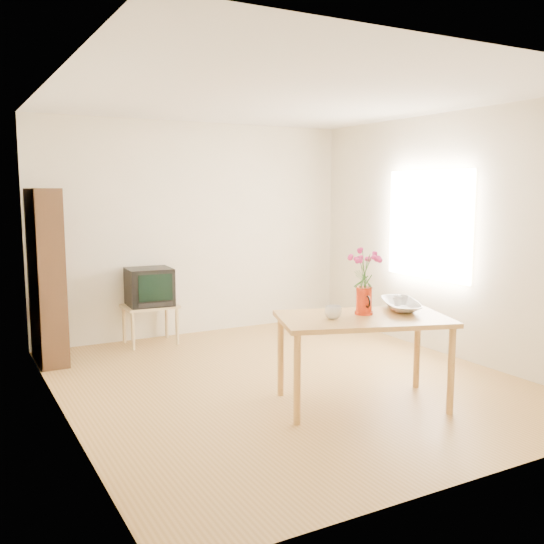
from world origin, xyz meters
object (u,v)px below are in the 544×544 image
television (149,286)px  mug (333,312)px  table (363,327)px  bowl (401,286)px  pitcher (364,302)px

television → mug: bearing=-72.8°
table → mug: mug is taller
bowl → pitcher: bearing=-176.8°
table → mug: 0.31m
table → bowl: (0.48, 0.10, 0.29)m
mug → bowl: 0.77m
table → bowl: 0.57m
table → bowl: bearing=30.4°
pitcher → television: pitcher is taller
pitcher → mug: (-0.33, -0.03, -0.05)m
mug → television: (-0.67, 2.78, -0.12)m
television → table: bearing=-68.0°
bowl → table: bearing=-168.3°
table → pitcher: 0.21m
pitcher → mug: 0.34m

